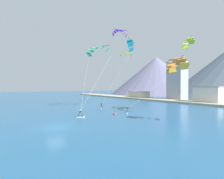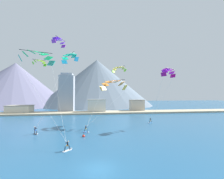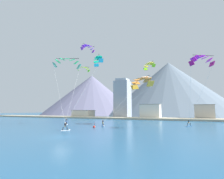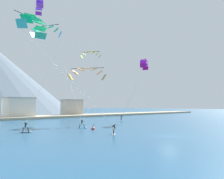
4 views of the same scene
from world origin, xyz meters
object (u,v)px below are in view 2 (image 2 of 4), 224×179
(parafoil_kite_near_lead, at_px, (69,57))
(parafoil_kite_distant_mid_solo, at_px, (119,69))
(kitesurfer_near_trail, at_px, (69,147))
(kitesurfer_far_left, at_px, (87,131))
(parafoil_kite_distant_low_drift, at_px, (59,41))
(parafoil_kite_mid_center, at_px, (168,72))
(parafoil_kite_far_left, at_px, (113,84))
(kitesurfer_near_lead, at_px, (36,132))
(parafoil_kite_near_trail, at_px, (38,56))
(race_marker_buoy, at_px, (84,136))
(parafoil_kite_distant_high_outer, at_px, (40,62))
(kitesurfer_mid_center, at_px, (150,121))

(parafoil_kite_near_lead, height_order, parafoil_kite_distant_mid_solo, parafoil_kite_near_lead)
(kitesurfer_near_trail, relative_size, kitesurfer_far_left, 0.99)
(parafoil_kite_near_lead, distance_m, parafoil_kite_distant_low_drift, 4.63)
(parafoil_kite_mid_center, bearing_deg, parafoil_kite_far_left, 162.32)
(kitesurfer_far_left, distance_m, parafoil_kite_near_lead, 19.28)
(kitesurfer_near_trail, xyz_separation_m, parafoil_kite_far_left, (9.69, 19.16, 11.18))
(kitesurfer_near_trail, bearing_deg, kitesurfer_near_lead, 128.45)
(parafoil_kite_near_trail, bearing_deg, parafoil_kite_mid_center, 8.83)
(race_marker_buoy, bearing_deg, kitesurfer_near_trail, -104.84)
(kitesurfer_far_left, relative_size, parafoil_kite_distant_high_outer, 0.42)
(kitesurfer_near_trail, distance_m, kitesurfer_far_left, 10.91)
(parafoil_kite_far_left, distance_m, parafoil_kite_distant_mid_solo, 5.34)
(parafoil_kite_mid_center, bearing_deg, kitesurfer_near_trail, -149.20)
(kitesurfer_near_trail, bearing_deg, parafoil_kite_distant_mid_solo, 60.35)
(kitesurfer_near_trail, xyz_separation_m, kitesurfer_mid_center, (20.93, 19.48, 0.05))
(parafoil_kite_far_left, bearing_deg, race_marker_buoy, -123.03)
(parafoil_kite_far_left, distance_m, parafoil_kite_distant_low_drift, 18.24)
(kitesurfer_near_lead, bearing_deg, parafoil_kite_distant_mid_solo, 26.74)
(parafoil_kite_near_lead, relative_size, parafoil_kite_distant_low_drift, 4.05)
(parafoil_kite_near_lead, relative_size, parafoil_kite_distant_high_outer, 4.60)
(kitesurfer_near_trail, height_order, parafoil_kite_distant_low_drift, parafoil_kite_distant_low_drift)
(kitesurfer_mid_center, xyz_separation_m, parafoil_kite_mid_center, (3.39, -4.99, 14.22))
(kitesurfer_near_trail, xyz_separation_m, race_marker_buoy, (1.91, 7.20, -0.28))
(kitesurfer_near_trail, height_order, parafoil_kite_mid_center, parafoil_kite_mid_center)
(kitesurfer_near_lead, height_order, parafoil_kite_far_left, parafoil_kite_far_left)
(kitesurfer_far_left, bearing_deg, parafoil_kite_far_left, 49.42)
(parafoil_kite_near_lead, height_order, race_marker_buoy, parafoil_kite_near_lead)
(kitesurfer_near_lead, distance_m, kitesurfer_far_left, 10.69)
(parafoil_kite_near_lead, height_order, parafoil_kite_near_trail, parafoil_kite_near_lead)
(kitesurfer_mid_center, relative_size, parafoil_kite_near_lead, 0.10)
(kitesurfer_near_lead, xyz_separation_m, kitesurfer_far_left, (10.69, 0.20, -0.10))
(kitesurfer_near_lead, xyz_separation_m, parafoil_kite_distant_high_outer, (-3.85, 13.39, 17.93))
(parafoil_kite_distant_mid_solo, bearing_deg, race_marker_buoy, -126.27)
(kitesurfer_mid_center, bearing_deg, parafoil_kite_distant_high_outer, 172.51)
(kitesurfer_near_lead, bearing_deg, parafoil_kite_distant_high_outer, 106.04)
(kitesurfer_near_trail, height_order, parafoil_kite_far_left, parafoil_kite_far_left)
(kitesurfer_far_left, bearing_deg, parafoil_kite_distant_high_outer, 137.79)
(parafoil_kite_far_left, bearing_deg, kitesurfer_mid_center, 1.64)
(kitesurfer_mid_center, relative_size, parafoil_kite_distant_low_drift, 0.39)
(parafoil_kite_distant_mid_solo, bearing_deg, kitesurfer_far_left, -133.27)
(kitesurfer_near_trail, distance_m, kitesurfer_mid_center, 28.59)
(kitesurfer_mid_center, height_order, parafoil_kite_distant_high_outer, parafoil_kite_distant_high_outer)
(kitesurfer_near_lead, xyz_separation_m, parafoil_kite_distant_low_drift, (3.66, 4.01, 21.35))
(parafoil_kite_mid_center, distance_m, parafoil_kite_distant_low_drift, 29.83)
(parafoil_kite_distant_high_outer, relative_size, parafoil_kite_distant_mid_solo, 0.90)
(parafoil_kite_distant_low_drift, bearing_deg, kitesurfer_near_trail, -72.21)
(kitesurfer_near_lead, distance_m, parafoil_kite_near_trail, 16.13)
(kitesurfer_near_trail, relative_size, race_marker_buoy, 1.59)
(parafoil_kite_mid_center, bearing_deg, kitesurfer_mid_center, 124.21)
(kitesurfer_near_lead, relative_size, kitesurfer_near_trail, 1.09)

